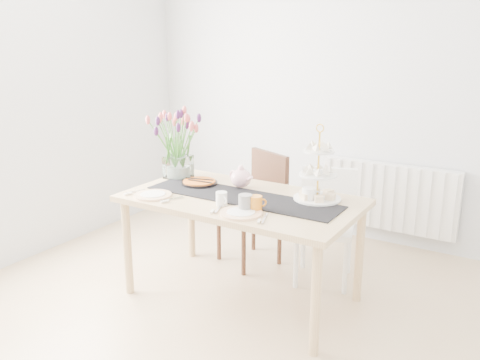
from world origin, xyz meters
The scene contains 16 objects.
room_shell centered at (0.00, 0.00, 1.30)m, with size 4.50×4.50×4.50m.
radiator centered at (0.50, 2.19, 0.45)m, with size 1.20×0.08×0.60m, color white.
dining_table centered at (-0.10, 0.68, 0.67)m, with size 1.60×0.90×0.75m.
chair_brown centered at (-0.32, 1.30, 0.53)m, with size 0.59×0.59×0.91m.
chair_white centered at (0.28, 1.31, 0.49)m, with size 0.52×0.52×0.85m.
table_runner centered at (-0.10, 0.68, 0.75)m, with size 1.40×0.35×0.01m, color black.
tulip_vase centered at (-0.79, 0.86, 1.10)m, with size 0.64×0.64×0.55m.
cake_stand centered at (0.37, 0.89, 0.88)m, with size 0.32×0.32×0.47m.
teapot centered at (-0.22, 0.87, 0.83)m, with size 0.24×0.20×0.16m, color silver, non-canonical shape.
cream_jug centered at (0.33, 0.84, 0.80)m, with size 0.10×0.10×0.10m, color white.
tart_tin centered at (-0.53, 0.78, 0.77)m, with size 0.27×0.27×0.03m.
mug_grey centered at (0.06, 0.46, 0.80)m, with size 0.09×0.09×0.10m, color slate.
mug_white centered at (-0.13, 0.47, 0.79)m, with size 0.07×0.07×0.09m, color silver.
mug_orange centered at (0.12, 0.49, 0.80)m, with size 0.08×0.08×0.10m, color orange.
plate_left centered at (-0.64, 0.39, 0.76)m, with size 0.26×0.26×0.01m, color white.
plate_right centered at (0.07, 0.39, 0.76)m, with size 0.27×0.27×0.01m, color white.
Camera 1 is at (1.63, -2.15, 1.80)m, focal length 38.00 mm.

